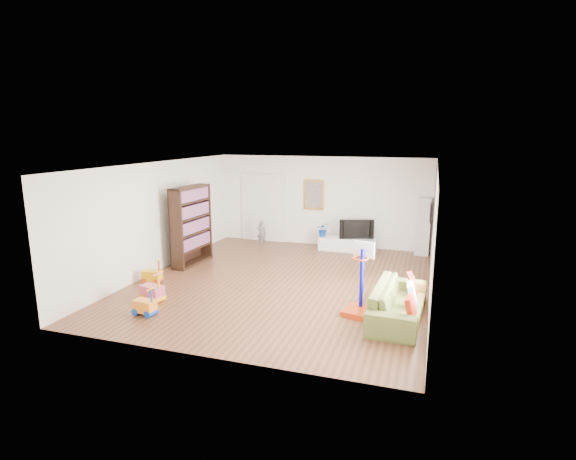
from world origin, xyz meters
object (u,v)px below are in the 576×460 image
(bookshelf, at_px, (191,226))
(sofa, at_px, (398,302))
(basketball_hoop, at_px, (358,279))
(media_console, at_px, (347,245))

(bookshelf, height_order, sofa, bookshelf)
(bookshelf, xyz_separation_m, sofa, (5.45, -2.01, -0.71))
(bookshelf, xyz_separation_m, basketball_hoop, (4.69, -2.05, -0.33))
(media_console, relative_size, basketball_hoop, 1.20)
(sofa, bearing_deg, bookshelf, 72.99)
(sofa, relative_size, basketball_hoop, 1.58)
(bookshelf, distance_m, basketball_hoop, 5.13)
(bookshelf, relative_size, basketball_hoop, 1.48)
(bookshelf, bearing_deg, sofa, -16.93)
(bookshelf, bearing_deg, media_console, 37.96)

